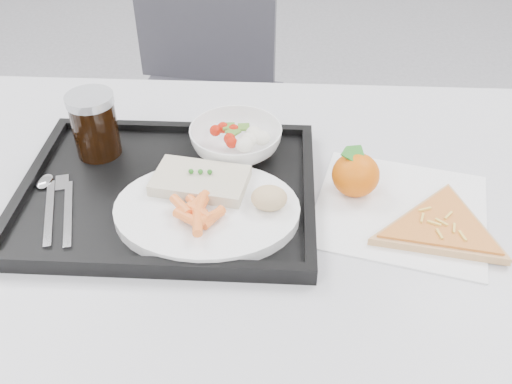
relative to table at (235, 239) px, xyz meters
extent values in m
cube|color=silver|center=(0.00, 0.00, 0.05)|extent=(1.20, 0.80, 0.03)
cylinder|color=#47474C|center=(-0.54, 0.34, -0.32)|extent=(0.04, 0.04, 0.72)
cylinder|color=#47474C|center=(0.54, 0.34, -0.32)|extent=(0.04, 0.04, 0.72)
cube|color=#333339|center=(-0.17, 0.75, -0.23)|extent=(0.47, 0.47, 0.04)
cube|color=#333339|center=(-0.17, 0.94, 0.02)|extent=(0.42, 0.09, 0.46)
cylinder|color=#47474C|center=(-0.35, 0.57, -0.47)|extent=(0.03, 0.03, 0.43)
cylinder|color=#47474C|center=(0.01, 0.57, -0.47)|extent=(0.03, 0.03, 0.43)
cylinder|color=#47474C|center=(-0.35, 0.93, -0.47)|extent=(0.03, 0.03, 0.43)
cylinder|color=#47474C|center=(0.01, 0.93, -0.47)|extent=(0.03, 0.03, 0.43)
cube|color=black|center=(-0.10, 0.02, 0.07)|extent=(0.45, 0.35, 0.01)
cube|color=black|center=(-0.10, 0.19, 0.09)|extent=(0.45, 0.02, 0.01)
cube|color=black|center=(-0.10, -0.14, 0.09)|extent=(0.45, 0.02, 0.01)
cube|color=black|center=(0.11, 0.02, 0.09)|extent=(0.02, 0.32, 0.01)
cube|color=black|center=(-0.32, 0.02, 0.09)|extent=(0.02, 0.32, 0.01)
cylinder|color=white|center=(-0.04, -0.04, 0.09)|extent=(0.27, 0.27, 0.02)
cube|color=beige|center=(-0.05, 0.01, 0.11)|extent=(0.15, 0.11, 0.02)
sphere|color=#236B1C|center=(-0.06, 0.01, 0.12)|extent=(0.01, 0.01, 0.01)
sphere|color=#236B1C|center=(-0.05, 0.01, 0.12)|extent=(0.01, 0.01, 0.01)
sphere|color=#236B1C|center=(-0.04, 0.01, 0.12)|extent=(0.01, 0.01, 0.01)
ellipsoid|color=tan|center=(0.05, -0.03, 0.12)|extent=(0.06, 0.06, 0.03)
imported|color=white|center=(-0.01, 0.12, 0.11)|extent=(0.15, 0.15, 0.05)
cylinder|color=black|center=(-0.23, 0.11, 0.13)|extent=(0.07, 0.07, 0.10)
cylinder|color=#A5A8AD|center=(-0.23, 0.11, 0.18)|extent=(0.08, 0.08, 0.01)
cube|color=silver|center=(-0.27, -0.05, 0.08)|extent=(0.05, 0.15, 0.00)
ellipsoid|color=silver|center=(-0.30, 0.03, 0.09)|extent=(0.04, 0.04, 0.01)
cube|color=silver|center=(-0.24, -0.05, 0.08)|extent=(0.05, 0.15, 0.00)
cube|color=silver|center=(-0.27, 0.03, 0.08)|extent=(0.03, 0.04, 0.00)
cube|color=white|center=(0.25, 0.01, 0.07)|extent=(0.30, 0.29, 0.00)
ellipsoid|color=orange|center=(0.19, 0.05, 0.10)|extent=(0.09, 0.09, 0.07)
cube|color=#236B1C|center=(0.19, 0.05, 0.13)|extent=(0.03, 0.05, 0.02)
cube|color=#236B1C|center=(0.19, 0.05, 0.13)|extent=(0.05, 0.04, 0.02)
cylinder|color=tan|center=(0.30, -0.04, 0.08)|extent=(0.29, 0.29, 0.01)
cylinder|color=red|center=(0.30, -0.04, 0.08)|extent=(0.25, 0.25, 0.00)
cube|color=#EABC47|center=(0.30, -0.04, 0.09)|extent=(0.02, 0.02, 0.00)
cube|color=#EABC47|center=(0.32, -0.07, 0.09)|extent=(0.01, 0.02, 0.00)
cube|color=#EABC47|center=(0.28, -0.03, 0.09)|extent=(0.01, 0.02, 0.00)
cube|color=#EABC47|center=(0.32, -0.05, 0.09)|extent=(0.01, 0.02, 0.00)
cube|color=#EABC47|center=(0.28, -0.01, 0.09)|extent=(0.02, 0.01, 0.00)
cube|color=#EABC47|center=(0.29, -0.04, 0.09)|extent=(0.02, 0.01, 0.00)
cube|color=#EABC47|center=(0.31, -0.03, 0.09)|extent=(0.02, 0.02, 0.00)
cube|color=#EABC47|center=(0.29, -0.07, 0.09)|extent=(0.01, 0.02, 0.00)
cylinder|color=orange|center=(-0.05, -0.05, 0.11)|extent=(0.03, 0.04, 0.01)
cylinder|color=orange|center=(-0.04, -0.07, 0.11)|extent=(0.04, 0.04, 0.01)
cylinder|color=orange|center=(-0.03, -0.08, 0.11)|extent=(0.04, 0.04, 0.01)
cylinder|color=orange|center=(-0.07, -0.06, 0.12)|extent=(0.04, 0.04, 0.01)
cylinder|color=orange|center=(-0.04, -0.05, 0.11)|extent=(0.02, 0.04, 0.01)
cylinder|color=orange|center=(-0.02, -0.07, 0.11)|extent=(0.03, 0.04, 0.01)
cylinder|color=orange|center=(-0.04, -0.05, 0.12)|extent=(0.02, 0.04, 0.01)
cylinder|color=orange|center=(-0.06, -0.08, 0.11)|extent=(0.04, 0.03, 0.01)
cylinder|color=orange|center=(-0.05, -0.05, 0.11)|extent=(0.04, 0.04, 0.01)
cylinder|color=orange|center=(-0.04, -0.09, 0.12)|extent=(0.02, 0.04, 0.01)
sphere|color=#AE1808|center=(-0.03, 0.14, 0.12)|extent=(0.02, 0.02, 0.02)
sphere|color=#AE1808|center=(-0.01, 0.10, 0.12)|extent=(0.02, 0.02, 0.02)
sphere|color=#AE1808|center=(-0.01, 0.11, 0.12)|extent=(0.02, 0.02, 0.02)
sphere|color=#AE1808|center=(-0.04, 0.13, 0.12)|extent=(0.02, 0.02, 0.02)
sphere|color=#AE1808|center=(-0.01, 0.14, 0.12)|extent=(0.02, 0.02, 0.02)
ellipsoid|color=silver|center=(0.04, 0.12, 0.12)|extent=(0.03, 0.03, 0.02)
ellipsoid|color=silver|center=(0.02, 0.11, 0.12)|extent=(0.03, 0.03, 0.02)
ellipsoid|color=silver|center=(0.01, 0.10, 0.12)|extent=(0.03, 0.03, 0.02)
ellipsoid|color=silver|center=(0.02, 0.13, 0.12)|extent=(0.03, 0.03, 0.02)
cube|color=#4B7827|center=(-0.02, 0.14, 0.12)|extent=(0.02, 0.02, 0.00)
cube|color=#4B7827|center=(0.01, 0.14, 0.12)|extent=(0.02, 0.02, 0.00)
cube|color=#4B7827|center=(-0.01, 0.13, 0.12)|extent=(0.03, 0.03, 0.00)
camera|label=1|loc=(0.07, -0.66, 0.63)|focal=40.00mm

